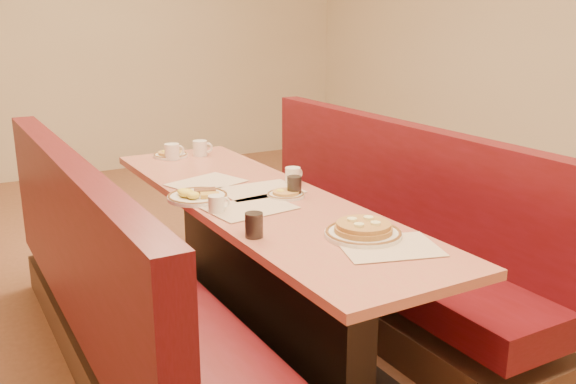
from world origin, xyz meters
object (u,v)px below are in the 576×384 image
booth_left (118,302)px  coffee_mug_d (173,151)px  pancake_plate (363,231)px  eggs_plate (197,196)px  booth_right (376,246)px  soda_tumbler_near (254,225)px  diner_table (261,269)px  coffee_mug_a (293,175)px  coffee_mug_c (201,148)px  coffee_mug_b (217,204)px  soda_tumbler_mid (294,186)px

booth_left → coffee_mug_d: (0.66, 1.03, 0.44)m
pancake_plate → eggs_plate: 0.93m
booth_right → eggs_plate: (-1.01, 0.13, 0.41)m
soda_tumbler_near → pancake_plate: bearing=-29.4°
diner_table → pancake_plate: 0.82m
diner_table → booth_right: booth_right is taller
pancake_plate → coffee_mug_a: bearing=78.6°
diner_table → soda_tumbler_near: soda_tumbler_near is taller
diner_table → coffee_mug_a: bearing=28.8°
diner_table → booth_right: bearing=0.0°
booth_left → coffee_mug_c: bearing=50.7°
coffee_mug_c → soda_tumbler_near: 1.58m
diner_table → booth_right: (0.73, 0.00, -0.01)m
eggs_plate → soda_tumbler_near: bearing=-90.3°
coffee_mug_d → booth_left: bearing=-128.3°
diner_table → coffee_mug_b: (-0.28, -0.11, 0.42)m
coffee_mug_d → soda_tumbler_near: soda_tumbler_near is taller
eggs_plate → coffee_mug_d: size_ratio=2.30×
booth_right → coffee_mug_a: booth_right is taller
diner_table → soda_tumbler_mid: soda_tumbler_mid is taller
diner_table → coffee_mug_a: size_ratio=21.89×
booth_right → coffee_mug_d: 1.38m
eggs_plate → soda_tumbler_mid: 0.48m
booth_right → pancake_plate: bearing=-131.3°
coffee_mug_a → soda_tumbler_near: bearing=-148.5°
diner_table → eggs_plate: size_ratio=8.41×
soda_tumbler_mid → booth_right: bearing=5.1°
coffee_mug_b → booth_right: bearing=8.1°
soda_tumbler_near → eggs_plate: bearing=89.7°
booth_left → booth_right: bearing=0.0°
coffee_mug_a → booth_left: bearing=171.3°
diner_table → coffee_mug_b: bearing=-158.3°
coffee_mug_d → soda_tumbler_near: size_ratio=1.25×
coffee_mug_d → soda_tumbler_near: 1.53m
coffee_mug_a → coffee_mug_d: coffee_mug_d is taller
booth_right → coffee_mug_b: bearing=-173.8°
soda_tumbler_mid → coffee_mug_d: bearing=102.8°
coffee_mug_d → soda_tumbler_mid: size_ratio=1.28×
booth_right → coffee_mug_d: booth_right is taller
pancake_plate → soda_tumbler_near: soda_tumbler_near is taller
booth_right → soda_tumbler_near: bearing=-154.1°
booth_right → soda_tumbler_mid: size_ratio=24.78×
eggs_plate → coffee_mug_b: 0.24m
coffee_mug_b → coffee_mug_c: coffee_mug_c is taller
pancake_plate → coffee_mug_d: bearing=96.1°
pancake_plate → coffee_mug_a: size_ratio=2.79×
pancake_plate → coffee_mug_b: size_ratio=3.01×
coffee_mug_a → coffee_mug_d: (-0.36, 0.87, 0.01)m
diner_table → pancake_plate: bearing=-81.3°
booth_left → coffee_mug_d: 1.29m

